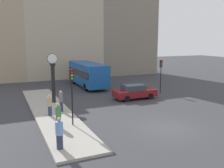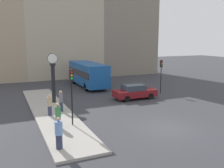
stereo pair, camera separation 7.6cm
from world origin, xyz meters
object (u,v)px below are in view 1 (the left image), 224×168
at_px(traffic_light_far, 161,70).
at_px(traffic_light_near, 72,86).
at_px(pedestrian_grey_jacket, 61,101).
at_px(street_clock, 53,79).
at_px(bus_distant, 87,73).
at_px(pedestrian_green_hoodie, 58,115).
at_px(pedestrian_tan_coat, 50,105).
at_px(pedestrian_blue_stripe, 59,133).
at_px(sedan_car, 134,92).

bearing_deg(traffic_light_far, traffic_light_near, -150.42).
bearing_deg(pedestrian_grey_jacket, street_clock, 89.18).
bearing_deg(bus_distant, pedestrian_green_hoodie, -115.64).
height_order(pedestrian_green_hoodie, pedestrian_tan_coat, pedestrian_green_hoodie).
relative_size(pedestrian_grey_jacket, pedestrian_blue_stripe, 0.99).
relative_size(street_clock, pedestrian_grey_jacket, 2.63).
bearing_deg(sedan_car, traffic_light_far, 16.89).
distance_m(bus_distant, traffic_light_near, 15.11).
distance_m(street_clock, pedestrian_tan_coat, 4.35).
bearing_deg(traffic_light_near, bus_distant, 67.52).
bearing_deg(pedestrian_blue_stripe, sedan_car, 43.20).
bearing_deg(street_clock, pedestrian_blue_stripe, -99.55).
relative_size(bus_distant, pedestrian_blue_stripe, 5.01).
xyz_separation_m(sedan_car, traffic_light_far, (3.97, 1.21, 1.90)).
bearing_deg(traffic_light_near, pedestrian_green_hoodie, -172.28).
height_order(sedan_car, pedestrian_blue_stripe, pedestrian_blue_stripe).
relative_size(bus_distant, pedestrian_grey_jacket, 5.08).
distance_m(bus_distant, street_clock, 9.17).
relative_size(sedan_car, bus_distant, 0.49).
bearing_deg(bus_distant, pedestrian_grey_jacket, -118.92).
bearing_deg(bus_distant, sedan_car, -76.18).
xyz_separation_m(bus_distant, traffic_light_far, (6.05, -7.22, 0.94)).
bearing_deg(pedestrian_green_hoodie, sedan_car, 32.56).
relative_size(sedan_car, pedestrian_grey_jacket, 2.48).
height_order(sedan_car, bus_distant, bus_distant).
bearing_deg(sedan_car, traffic_light_near, -144.95).
height_order(traffic_light_far, street_clock, street_clock).
distance_m(traffic_light_far, pedestrian_tan_coat, 13.52).
xyz_separation_m(traffic_light_near, pedestrian_blue_stripe, (-1.63, -3.40, -1.86)).
relative_size(pedestrian_green_hoodie, pedestrian_blue_stripe, 0.96).
xyz_separation_m(street_clock, pedestrian_blue_stripe, (-1.71, -10.15, -1.33)).
height_order(street_clock, pedestrian_blue_stripe, street_clock).
distance_m(traffic_light_far, street_clock, 11.74).
height_order(bus_distant, pedestrian_tan_coat, bus_distant).
distance_m(pedestrian_green_hoodie, pedestrian_blue_stripe, 3.33).
height_order(traffic_light_near, pedestrian_tan_coat, traffic_light_near).
relative_size(sedan_car, street_clock, 0.94).
height_order(bus_distant, pedestrian_green_hoodie, bus_distant).
distance_m(sedan_car, pedestrian_blue_stripe, 12.99).
xyz_separation_m(pedestrian_grey_jacket, pedestrian_blue_stripe, (-1.66, -6.93, -0.01)).
bearing_deg(pedestrian_blue_stripe, pedestrian_grey_jacket, 76.54).
bearing_deg(pedestrian_green_hoodie, traffic_light_near, 7.72).
bearing_deg(street_clock, traffic_light_far, -0.24).
relative_size(pedestrian_tan_coat, pedestrian_blue_stripe, 0.94).
bearing_deg(pedestrian_tan_coat, bus_distant, 58.68).
bearing_deg(pedestrian_grey_jacket, pedestrian_tan_coat, -143.82).
xyz_separation_m(traffic_light_near, pedestrian_grey_jacket, (0.03, 3.54, -1.85)).
distance_m(bus_distant, pedestrian_grey_jacket, 11.88).
distance_m(sedan_car, pedestrian_green_hoodie, 10.46).
height_order(traffic_light_far, pedestrian_tan_coat, traffic_light_far).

